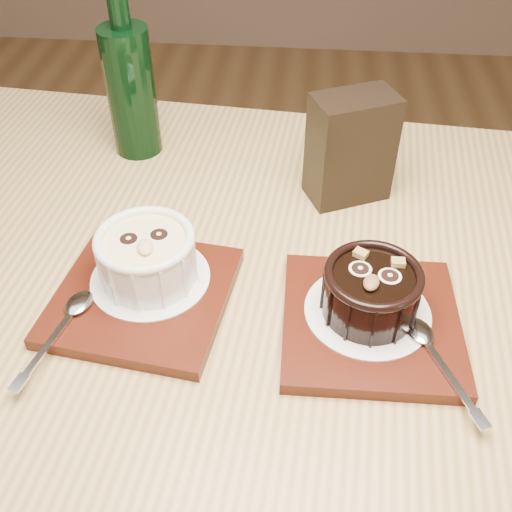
{
  "coord_description": "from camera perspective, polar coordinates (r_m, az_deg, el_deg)",
  "views": [
    {
      "loc": [
        0.27,
        -0.37,
        1.22
      ],
      "look_at": [
        0.23,
        0.07,
        0.81
      ],
      "focal_mm": 42.0,
      "sensor_mm": 36.0,
      "label": 1
    }
  ],
  "objects": [
    {
      "name": "condiment_stand",
      "position": [
        0.77,
        9.0,
        10.1
      ],
      "size": [
        0.12,
        0.1,
        0.14
      ],
      "primitive_type": "cube",
      "rotation": [
        0.0,
        0.0,
        0.43
      ],
      "color": "black",
      "rests_on": "table"
    },
    {
      "name": "green_bottle",
      "position": [
        0.86,
        -11.87,
        15.48
      ],
      "size": [
        0.07,
        0.07,
        0.25
      ],
      "color": "black",
      "rests_on": "table"
    },
    {
      "name": "spoon_right",
      "position": [
        0.6,
        16.94,
        -9.25
      ],
      "size": [
        0.08,
        0.13,
        0.01
      ],
      "primitive_type": null,
      "rotation": [
        0.0,
        0.0,
        0.41
      ],
      "color": "silver",
      "rests_on": "tray_right"
    },
    {
      "name": "tray_right",
      "position": [
        0.63,
        10.87,
        -6.25
      ],
      "size": [
        0.18,
        0.18,
        0.01
      ],
      "primitive_type": "cube",
      "rotation": [
        0.0,
        0.0,
        0.02
      ],
      "color": "#48170C",
      "rests_on": "table"
    },
    {
      "name": "ramekin_white",
      "position": [
        0.64,
        -10.36,
        0.09
      ],
      "size": [
        0.11,
        0.11,
        0.06
      ],
      "rotation": [
        0.0,
        0.0,
        0.31
      ],
      "color": "white",
      "rests_on": "doily_left"
    },
    {
      "name": "table",
      "position": [
        0.73,
        -0.4,
        -8.09
      ],
      "size": [
        1.26,
        0.9,
        0.75
      ],
      "rotation": [
        0.0,
        0.0,
        -0.08
      ],
      "color": "olive",
      "rests_on": "ground"
    },
    {
      "name": "doily_right",
      "position": [
        0.63,
        10.56,
        -5.18
      ],
      "size": [
        0.13,
        0.13,
        0.0
      ],
      "primitive_type": "cylinder",
      "color": "white",
      "rests_on": "tray_right"
    },
    {
      "name": "spoon_left",
      "position": [
        0.63,
        -18.13,
        -6.44
      ],
      "size": [
        0.06,
        0.14,
        0.01
      ],
      "primitive_type": null,
      "rotation": [
        0.0,
        0.0,
        -0.23
      ],
      "color": "silver",
      "rests_on": "tray_left"
    },
    {
      "name": "doily_left",
      "position": [
        0.66,
        -10.01,
        -2.05
      ],
      "size": [
        0.13,
        0.13,
        0.0
      ],
      "primitive_type": "cylinder",
      "color": "white",
      "rests_on": "tray_left"
    },
    {
      "name": "tray_left",
      "position": [
        0.66,
        -10.72,
        -3.77
      ],
      "size": [
        0.2,
        0.2,
        0.01
      ],
      "primitive_type": "cube",
      "rotation": [
        0.0,
        0.0,
        -0.13
      ],
      "color": "#48170C",
      "rests_on": "table"
    },
    {
      "name": "ramekin_dark",
      "position": [
        0.61,
        10.93,
        -3.17
      ],
      "size": [
        0.1,
        0.1,
        0.06
      ],
      "rotation": [
        0.0,
        0.0,
        -0.26
      ],
      "color": "black",
      "rests_on": "doily_right"
    }
  ]
}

